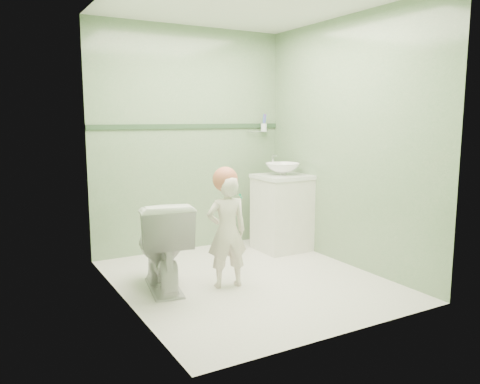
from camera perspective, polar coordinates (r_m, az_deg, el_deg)
ground at (r=4.36m, az=0.99°, el=-10.44°), size 2.50×2.50×0.00m
room_shell at (r=4.13m, az=1.03°, el=5.49°), size 2.50×2.54×2.40m
trim_stripe at (r=5.22m, az=-5.94°, el=7.79°), size 2.20×0.02×0.05m
vanity at (r=5.27m, az=5.02°, el=-2.60°), size 0.52×0.50×0.80m
counter at (r=5.20m, az=5.08°, el=1.84°), size 0.54×0.52×0.04m
basin at (r=5.19m, az=5.09°, el=2.76°), size 0.37×0.37×0.13m
faucet at (r=5.34m, az=3.97°, el=3.80°), size 0.03×0.13×0.18m
cup_holder at (r=5.59m, az=2.79°, el=7.72°), size 0.26×0.07×0.21m
toilet at (r=4.10m, az=-9.28°, el=-6.22°), size 0.55×0.81×0.77m
toddler at (r=4.08m, az=-1.58°, el=-4.76°), size 0.39×0.29×0.96m
hair_cap at (r=4.02m, az=-1.77°, el=1.52°), size 0.21×0.21×0.21m
teal_toothbrush at (r=3.92m, az=-0.02°, el=-0.45°), size 0.11×0.14×0.08m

